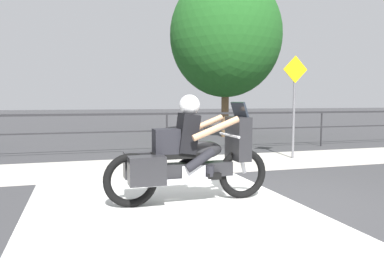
{
  "coord_description": "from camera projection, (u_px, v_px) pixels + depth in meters",
  "views": [
    {
      "loc": [
        -2.39,
        -4.71,
        1.46
      ],
      "look_at": [
        -0.47,
        1.57,
        0.82
      ],
      "focal_mm": 35.0,
      "sensor_mm": 36.0,
      "label": 1
    }
  ],
  "objects": [
    {
      "name": "crosswalk_band",
      "position": [
        173.0,
        215.0,
        4.76
      ],
      "size": [
        3.7,
        6.0,
        0.01
      ],
      "primitive_type": "cube",
      "color": "silver",
      "rests_on": "ground"
    },
    {
      "name": "fence_railing",
      "position": [
        167.0,
        121.0,
        10.52
      ],
      "size": [
        36.0,
        0.05,
        1.12
      ],
      "color": "#232326",
      "rests_on": "ground"
    },
    {
      "name": "sidewalk_band",
      "position": [
        188.0,
        164.0,
        8.56
      ],
      "size": [
        44.0,
        2.4,
        0.01
      ],
      "primitive_type": "cube",
      "color": "#B7B2A8",
      "rests_on": "ground"
    },
    {
      "name": "ground_plane",
      "position": [
        256.0,
        203.0,
        5.32
      ],
      "size": [
        120.0,
        120.0,
        0.0
      ],
      "primitive_type": "plane",
      "color": "#38383A"
    },
    {
      "name": "street_sign",
      "position": [
        294.0,
        95.0,
        9.34
      ],
      "size": [
        0.67,
        0.06,
        2.57
      ],
      "color": "slate",
      "rests_on": "ground"
    },
    {
      "name": "tree_behind_sign",
      "position": [
        226.0,
        36.0,
        14.85
      ],
      "size": [
        4.43,
        4.43,
        6.48
      ],
      "color": "brown",
      "rests_on": "ground"
    },
    {
      "name": "motorcycle",
      "position": [
        188.0,
        156.0,
        5.3
      ],
      "size": [
        2.41,
        0.76,
        1.54
      ],
      "rotation": [
        0.0,
        0.0,
        0.09
      ],
      "color": "black",
      "rests_on": "ground"
    }
  ]
}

